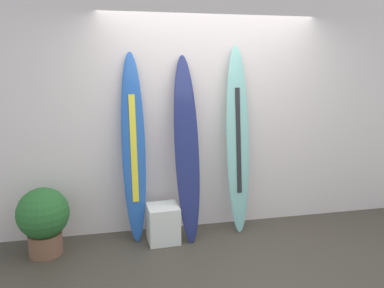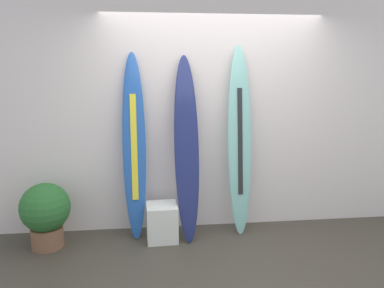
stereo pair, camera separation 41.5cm
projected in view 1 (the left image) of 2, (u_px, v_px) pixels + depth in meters
The scene contains 7 objects.
ground at pixel (241, 277), 3.52m from camera, with size 8.00×8.00×0.04m, color #413B31.
wall_back at pixel (208, 111), 4.48m from camera, with size 7.20×0.20×2.80m, color silver.
surfboard_cobalt at pixel (134, 150), 4.10m from camera, with size 0.27×0.33×2.08m.
surfboard_navy at pixel (187, 149), 4.14m from camera, with size 0.29×0.49×2.05m.
surfboard_seafoam at pixel (238, 141), 4.33m from camera, with size 0.29×0.33×2.16m.
display_block_left at pixel (163, 223), 4.17m from camera, with size 0.35×0.35×0.41m.
potted_plant at pixel (43, 218), 3.83m from camera, with size 0.52×0.52×0.71m.
Camera 1 is at (-1.13, -3.02, 1.92)m, focal length 35.00 mm.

